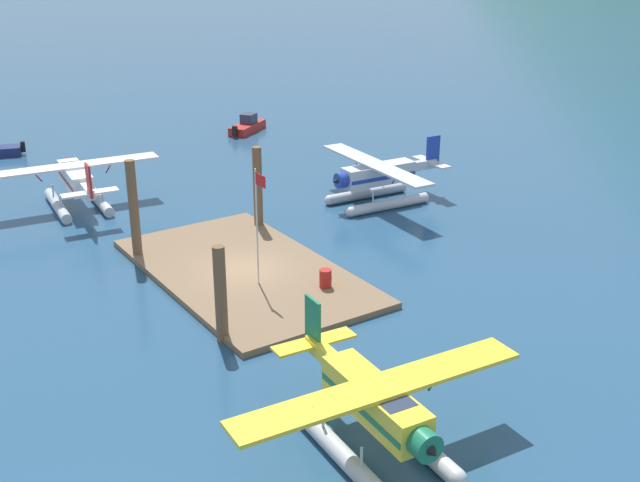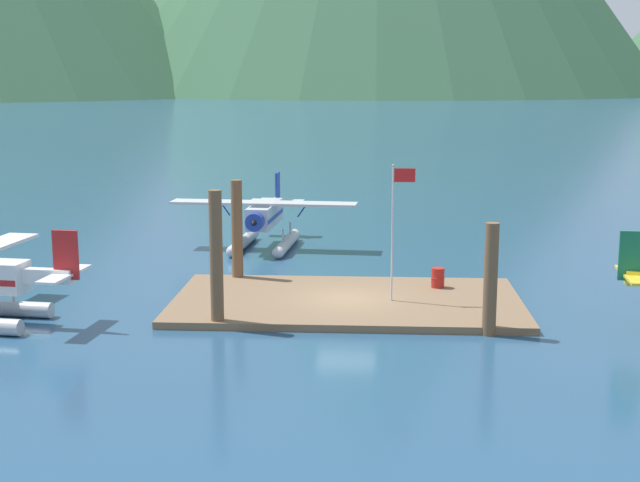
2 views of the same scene
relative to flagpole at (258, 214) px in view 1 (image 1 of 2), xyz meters
The scene contains 11 objects.
ground_plane 4.38m from the flagpole, behind, with size 1200.00×1200.00×0.00m, color navy.
dock_platform 4.25m from the flagpole, behind, with size 14.67×8.25×0.30m, color brown.
piling_near_left 7.79m from the flagpole, 153.55° to the right, with size 0.50×0.50×5.36m, color brown.
piling_near_right 5.40m from the flagpole, 47.66° to the right, with size 0.51×0.51×4.27m, color brown.
piling_far_left 8.41m from the flagpole, 150.75° to the left, with size 0.52×0.52×4.86m, color brown.
flagpole is the anchor object (origin of this frame).
fuel_drum 4.45m from the flagpole, 51.00° to the left, with size 0.62×0.62×0.88m.
seaplane_silver_bow_left 14.46m from the flagpole, 119.21° to the left, with size 10.47×7.97×3.84m.
seaplane_yellow_stbd_aft 13.58m from the flagpole, 13.35° to the right, with size 7.97×10.48×3.84m.
seaplane_white_port_aft 17.23m from the flagpole, 168.50° to the right, with size 7.95×10.49×3.84m.
boat_red_open_west 32.02m from the flagpole, 152.10° to the left, with size 3.62×4.31×1.50m.
Camera 1 is at (32.09, -16.94, 16.18)m, focal length 44.27 mm.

